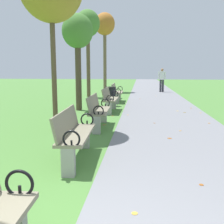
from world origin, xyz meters
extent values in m
cube|color=slate|center=(1.51, 18.00, 0.01)|extent=(3.03, 44.00, 0.02)
cube|color=#99968E|center=(-0.48, 0.63, 0.23)|extent=(0.21, 0.13, 0.45)
torus|color=black|center=(-0.43, 0.66, 0.59)|extent=(0.27, 0.04, 0.27)
cylinder|color=black|center=(-0.43, 0.66, 0.51)|extent=(0.03, 0.03, 0.12)
cube|color=gray|center=(-0.45, 2.97, 0.47)|extent=(0.52, 1.62, 0.05)
cube|color=gray|center=(-0.64, 2.96, 0.70)|extent=(0.20, 1.60, 0.40)
cube|color=#99968E|center=(-0.41, 2.23, 0.23)|extent=(0.21, 0.13, 0.45)
cube|color=#99968E|center=(-0.49, 3.71, 0.23)|extent=(0.21, 0.13, 0.45)
torus|color=black|center=(-0.35, 2.21, 0.59)|extent=(0.27, 0.04, 0.27)
cylinder|color=black|center=(-0.35, 2.21, 0.51)|extent=(0.03, 0.03, 0.12)
torus|color=black|center=(-0.43, 3.73, 0.59)|extent=(0.27, 0.04, 0.27)
cylinder|color=black|center=(-0.43, 3.73, 0.51)|extent=(0.03, 0.03, 0.12)
cube|color=gray|center=(-0.45, 5.65, 0.47)|extent=(0.47, 1.61, 0.05)
cube|color=gray|center=(-0.64, 5.65, 0.70)|extent=(0.15, 1.60, 0.40)
cube|color=#99968E|center=(-0.44, 4.91, 0.23)|extent=(0.20, 0.12, 0.45)
cube|color=#99968E|center=(-0.46, 6.39, 0.23)|extent=(0.20, 0.12, 0.45)
torus|color=black|center=(-0.37, 4.89, 0.59)|extent=(0.27, 0.04, 0.27)
cylinder|color=black|center=(-0.37, 4.89, 0.51)|extent=(0.03, 0.03, 0.12)
torus|color=black|center=(-0.41, 6.41, 0.59)|extent=(0.27, 0.04, 0.27)
cylinder|color=black|center=(-0.41, 6.41, 0.51)|extent=(0.03, 0.03, 0.12)
cube|color=gray|center=(-0.45, 8.43, 0.47)|extent=(0.47, 1.61, 0.05)
cube|color=gray|center=(-0.64, 8.43, 0.70)|extent=(0.15, 1.60, 0.40)
cube|color=#99968E|center=(-0.46, 7.69, 0.23)|extent=(0.20, 0.12, 0.45)
cube|color=#99968E|center=(-0.44, 9.17, 0.23)|extent=(0.20, 0.12, 0.45)
torus|color=black|center=(-0.40, 7.67, 0.59)|extent=(0.27, 0.03, 0.27)
cylinder|color=black|center=(-0.40, 7.67, 0.51)|extent=(0.03, 0.03, 0.12)
torus|color=black|center=(-0.38, 9.19, 0.59)|extent=(0.27, 0.03, 0.27)
cylinder|color=black|center=(-0.38, 9.19, 0.51)|extent=(0.03, 0.03, 0.12)
cube|color=gray|center=(-0.45, 11.43, 0.47)|extent=(0.47, 1.61, 0.05)
cube|color=gray|center=(-0.64, 11.42, 0.70)|extent=(0.15, 1.60, 0.40)
cube|color=#99968E|center=(-0.44, 10.69, 0.23)|extent=(0.20, 0.12, 0.45)
cube|color=#99968E|center=(-0.46, 12.17, 0.23)|extent=(0.20, 0.12, 0.45)
torus|color=black|center=(-0.38, 10.67, 0.59)|extent=(0.27, 0.03, 0.27)
cylinder|color=black|center=(-0.38, 10.67, 0.51)|extent=(0.03, 0.03, 0.12)
torus|color=black|center=(-0.40, 12.19, 0.59)|extent=(0.27, 0.03, 0.27)
cylinder|color=black|center=(-0.40, 12.19, 0.51)|extent=(0.03, 0.03, 0.12)
cylinder|color=brown|center=(-1.57, 5.19, 1.53)|extent=(0.13, 0.13, 3.05)
cylinder|color=#4C3D2D|center=(-1.76, 8.69, 1.31)|extent=(0.23, 0.23, 2.61)
ellipsoid|color=#477A33|center=(-1.76, 8.69, 3.03)|extent=(1.18, 1.18, 1.29)
cylinder|color=brown|center=(-2.35, 13.73, 1.83)|extent=(0.21, 0.21, 3.66)
ellipsoid|color=#477A33|center=(-2.35, 13.73, 4.13)|extent=(1.36, 1.36, 1.49)
cylinder|color=brown|center=(-1.87, 17.30, 2.08)|extent=(0.23, 0.23, 4.17)
ellipsoid|color=#B26B28|center=(-1.87, 17.30, 4.65)|extent=(1.38, 1.38, 1.52)
cylinder|color=#2D2D38|center=(2.03, 17.28, 0.45)|extent=(0.14, 0.14, 0.85)
cylinder|color=#2D2D38|center=(2.19, 17.27, 0.45)|extent=(0.14, 0.14, 0.85)
cube|color=white|center=(2.11, 17.28, 1.15)|extent=(0.36, 0.25, 0.56)
sphere|color=#9E7051|center=(2.11, 17.28, 1.54)|extent=(0.20, 0.20, 0.20)
cylinder|color=white|center=(1.89, 17.30, 1.15)|extent=(0.09, 0.09, 0.52)
cylinder|color=white|center=(2.33, 17.25, 1.15)|extent=(0.09, 0.09, 0.52)
cylinder|color=black|center=(-0.65, 9.99, 0.40)|extent=(0.44, 0.44, 0.80)
torus|color=black|center=(-0.65, 9.99, 0.82)|extent=(0.48, 0.48, 0.04)
cylinder|color=gold|center=(0.61, 1.25, 0.02)|extent=(0.10, 0.10, 0.00)
cylinder|color=brown|center=(2.28, 8.39, 0.02)|extent=(0.11, 0.11, 0.00)
cylinder|color=#93511E|center=(-0.30, 7.48, 0.00)|extent=(0.09, 0.09, 0.00)
cylinder|color=gold|center=(2.07, 8.75, 0.02)|extent=(0.11, 0.11, 0.00)
cylinder|color=brown|center=(-0.38, 6.05, 0.00)|extent=(0.15, 0.15, 0.00)
cylinder|color=#AD6B23|center=(2.69, 6.47, 0.02)|extent=(0.09, 0.09, 0.00)
cylinder|color=#BC842D|center=(1.70, 5.39, 0.02)|extent=(0.09, 0.09, 0.00)
cylinder|color=#BC842D|center=(0.23, 7.64, 0.02)|extent=(0.07, 0.07, 0.00)
cylinder|color=#93511E|center=(0.62, 12.74, 0.02)|extent=(0.12, 0.12, 0.00)
cylinder|color=#93511E|center=(1.08, 6.32, 0.02)|extent=(0.09, 0.09, 0.00)
cylinder|color=#93511E|center=(2.72, 9.53, 0.02)|extent=(0.12, 0.12, 0.00)
cylinder|color=brown|center=(-0.40, 5.96, 0.00)|extent=(0.11, 0.11, 0.00)
cylinder|color=gold|center=(1.55, 14.32, 0.02)|extent=(0.12, 0.12, 0.00)
cylinder|color=#93511E|center=(1.34, 4.59, 0.02)|extent=(0.14, 0.14, 0.00)
cylinder|color=brown|center=(-1.83, 8.03, 0.00)|extent=(0.09, 0.09, 0.00)
cylinder|color=#BC842D|center=(2.85, 8.36, 0.02)|extent=(0.10, 0.10, 0.00)
cylinder|color=#93511E|center=(1.51, 2.09, 0.02)|extent=(0.09, 0.09, 0.00)
camera|label=1|loc=(0.65, -1.51, 1.62)|focal=42.67mm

